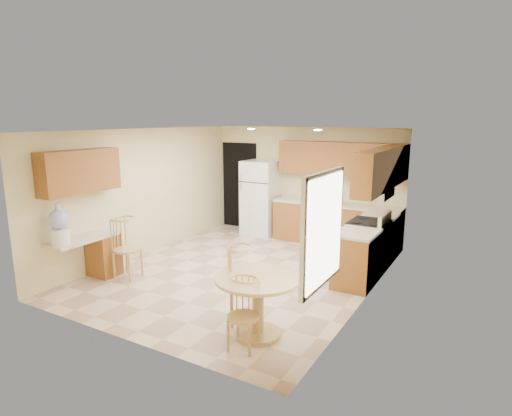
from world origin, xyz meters
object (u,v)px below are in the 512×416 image
Objects in this scene: dining_table at (258,298)px; chair_desk at (122,243)px; stove at (368,246)px; chair_table_b at (239,310)px; chair_table_a at (240,279)px; water_crock at (59,226)px; refrigerator at (261,198)px.

dining_table is 1.03× the size of chair_desk.
stove is 1.26× the size of chair_table_b.
chair_table_a reaches higher than dining_table.
stove is at bearing 118.42° from chair_desk.
stove is 1.05× the size of chair_desk.
stove is 1.70× the size of water_crock.
chair_desk is (-2.95, 0.55, 0.11)m from dining_table.
refrigerator is 2.00× the size of chair_table_b.
water_crock is at bearing -10.66° from chair_table_b.
chair_table_b is (-0.52, -3.46, 0.06)m from stove.
dining_table is at bearing 35.02° from chair_table_a.
chair_table_b is 0.83× the size of chair_desk.
dining_table is 1.02× the size of chair_table_a.
refrigerator is 3.15m from stove.
chair_table_b is at bearing -98.62° from stove.
water_crock is at bearing -175.47° from dining_table.
chair_table_a is at bearing 7.85° from water_crock.
chair_table_b is (2.35, -4.68, -0.34)m from refrigerator.
chair_table_a is 3.10m from water_crock.
refrigerator is 1.65× the size of chair_table_a.
chair_table_a is 1.63× the size of water_crock.
chair_desk reaches higher than chair_table_b.
chair_desk is at bearing -99.21° from refrigerator.
dining_table is (-0.52, -3.03, 0.05)m from stove.
water_crock is (-3.92, -3.30, 0.59)m from stove.
chair_table_a is at bearing 157.41° from dining_table.
refrigerator is 2.70× the size of water_crock.
stove is 5.16m from water_crock.
stove is 3.08m from dining_table.
dining_table is at bearing -61.06° from refrigerator.
refrigerator is 4.56m from chair_table_a.
water_crock reaches higher than dining_table.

